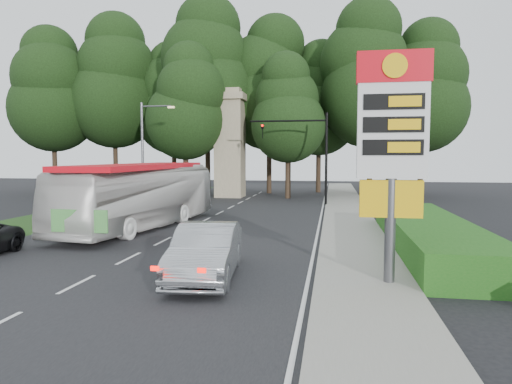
% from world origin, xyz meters
% --- Properties ---
extents(ground, '(120.00, 120.00, 0.00)m').
position_xyz_m(ground, '(0.00, 0.00, 0.00)').
color(ground, black).
rests_on(ground, ground).
extents(road_surface, '(14.00, 80.00, 0.02)m').
position_xyz_m(road_surface, '(0.00, 12.00, 0.01)').
color(road_surface, black).
rests_on(road_surface, ground).
extents(sidewalk_right, '(3.00, 80.00, 0.12)m').
position_xyz_m(sidewalk_right, '(8.50, 12.00, 0.06)').
color(sidewalk_right, gray).
rests_on(sidewalk_right, ground).
extents(grass_verge_left, '(5.00, 50.00, 0.02)m').
position_xyz_m(grass_verge_left, '(-9.50, 18.00, 0.01)').
color(grass_verge_left, '#193814').
rests_on(grass_verge_left, ground).
extents(hedge, '(3.00, 14.00, 1.20)m').
position_xyz_m(hedge, '(11.50, 8.00, 0.60)').
color(hedge, '#1C5516').
rests_on(hedge, ground).
extents(gas_station_pylon, '(2.10, 0.45, 6.85)m').
position_xyz_m(gas_station_pylon, '(9.20, 1.99, 4.45)').
color(gas_station_pylon, '#59595E').
rests_on(gas_station_pylon, ground).
extents(traffic_signal_mast, '(6.10, 0.35, 7.20)m').
position_xyz_m(traffic_signal_mast, '(5.68, 24.00, 4.67)').
color(traffic_signal_mast, black).
rests_on(traffic_signal_mast, ground).
extents(streetlight_signs, '(2.75, 0.98, 8.00)m').
position_xyz_m(streetlight_signs, '(-6.99, 22.01, 4.44)').
color(streetlight_signs, '#59595E').
rests_on(streetlight_signs, ground).
extents(monument, '(3.00, 3.00, 10.05)m').
position_xyz_m(monument, '(-2.00, 30.00, 5.10)').
color(monument, gray).
rests_on(monument, ground).
extents(tree_far_west, '(8.96, 8.96, 17.60)m').
position_xyz_m(tree_far_west, '(-22.00, 33.00, 10.68)').
color(tree_far_west, '#2D2116').
rests_on(tree_far_west, ground).
extents(tree_west_mid, '(9.80, 9.80, 19.25)m').
position_xyz_m(tree_west_mid, '(-16.00, 35.00, 11.69)').
color(tree_west_mid, '#2D2116').
rests_on(tree_west_mid, ground).
extents(tree_west_near, '(8.40, 8.40, 16.50)m').
position_xyz_m(tree_west_near, '(-10.00, 37.00, 10.02)').
color(tree_west_near, '#2D2116').
rests_on(tree_west_near, ground).
extents(tree_center_left, '(10.08, 10.08, 19.80)m').
position_xyz_m(tree_center_left, '(-5.00, 33.00, 12.02)').
color(tree_center_left, '#2D2116').
rests_on(tree_center_left, ground).
extents(tree_center_right, '(9.24, 9.24, 18.15)m').
position_xyz_m(tree_center_right, '(1.00, 35.00, 11.02)').
color(tree_center_right, '#2D2116').
rests_on(tree_center_right, ground).
extents(tree_east_near, '(8.12, 8.12, 15.95)m').
position_xyz_m(tree_east_near, '(6.00, 37.00, 9.68)').
color(tree_east_near, '#2D2116').
rests_on(tree_east_near, ground).
extents(tree_east_mid, '(9.52, 9.52, 18.70)m').
position_xyz_m(tree_east_mid, '(11.00, 33.00, 11.35)').
color(tree_east_mid, '#2D2116').
rests_on(tree_east_mid, ground).
extents(tree_far_east, '(8.68, 8.68, 17.05)m').
position_xyz_m(tree_far_east, '(16.00, 35.00, 10.35)').
color(tree_far_east, '#2D2116').
rests_on(tree_far_east, ground).
extents(tree_monument_left, '(7.28, 7.28, 14.30)m').
position_xyz_m(tree_monument_left, '(-6.00, 29.00, 8.68)').
color(tree_monument_left, '#2D2116').
rests_on(tree_monument_left, ground).
extents(tree_monument_right, '(6.72, 6.72, 13.20)m').
position_xyz_m(tree_monument_right, '(3.50, 29.50, 8.01)').
color(tree_monument_right, '#2D2116').
rests_on(tree_monument_right, ground).
extents(transit_bus, '(4.46, 12.60, 3.43)m').
position_xyz_m(transit_bus, '(-2.56, 11.03, 1.72)').
color(transit_bus, silver).
rests_on(transit_bus, ground).
extents(sedan_silver, '(2.36, 5.34, 1.70)m').
position_xyz_m(sedan_silver, '(3.61, 1.88, 0.85)').
color(sedan_silver, '#B1B4B9').
rests_on(sedan_silver, ground).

